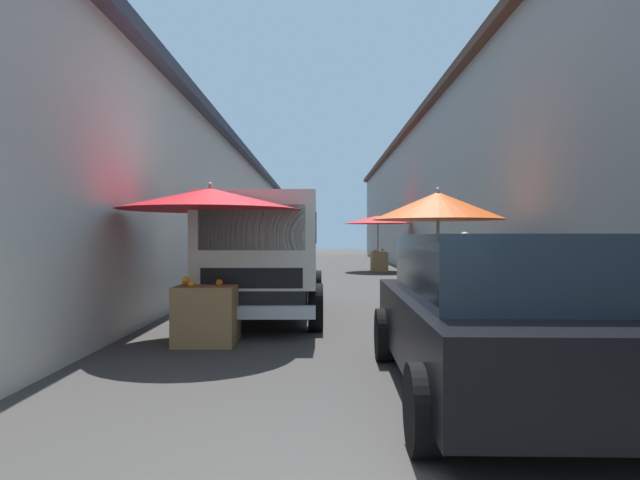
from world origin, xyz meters
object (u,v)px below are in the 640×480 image
fruit_stall_mid_lane (440,218)px  vendor_by_crates (465,263)px  delivery_truck (262,260)px  fruit_stall_far_left (378,226)px  hatchback_car (496,314)px  fruit_stall_near_right (209,223)px

fruit_stall_mid_lane → vendor_by_crates: size_ratio=1.54×
fruit_stall_mid_lane → delivery_truck: (-0.74, 3.07, -0.72)m
fruit_stall_far_left → hatchback_car: size_ratio=0.70×
fruit_stall_mid_lane → vendor_by_crates: (1.96, -0.97, -0.89)m
fruit_stall_mid_lane → delivery_truck: fruit_stall_mid_lane is taller
fruit_stall_near_right → fruit_stall_far_left: size_ratio=0.91×
hatchback_car → delivery_truck: (4.00, 2.51, 0.30)m
fruit_stall_near_right → hatchback_car: (-2.54, -3.08, -0.88)m
fruit_stall_mid_lane → hatchback_car: (-4.75, 0.56, -1.02)m
fruit_stall_far_left → vendor_by_crates: size_ratio=1.80×
fruit_stall_mid_lane → vendor_by_crates: 2.36m
fruit_stall_mid_lane → hatchback_car: size_ratio=0.59×
fruit_stall_far_left → hatchback_car: fruit_stall_far_left is taller
fruit_stall_far_left → hatchback_car: (-17.15, 0.80, -1.12)m
vendor_by_crates → fruit_stall_far_left: bearing=4.0°
hatchback_car → fruit_stall_mid_lane: bearing=-6.7°
fruit_stall_near_right → fruit_stall_mid_lane: bearing=-58.8°
fruit_stall_far_left → delivery_truck: (-13.15, 3.32, -0.82)m
fruit_stall_far_left → fruit_stall_mid_lane: 12.41m
fruit_stall_mid_lane → vendor_by_crates: bearing=-26.4°
hatchback_car → vendor_by_crates: size_ratio=2.58×
fruit_stall_far_left → delivery_truck: 13.59m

